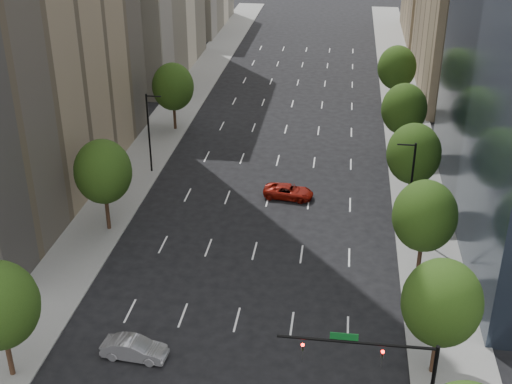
% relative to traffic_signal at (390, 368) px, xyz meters
% --- Properties ---
extents(sidewalk_left, '(6.00, 200.00, 0.15)m').
position_rel_traffic_signal_xyz_m(sidewalk_left, '(-26.03, 30.00, -5.10)').
color(sidewalk_left, slate).
rests_on(sidewalk_left, ground).
extents(sidewalk_right, '(6.00, 200.00, 0.15)m').
position_rel_traffic_signal_xyz_m(sidewalk_right, '(4.97, 30.00, -5.10)').
color(sidewalk_right, slate).
rests_on(sidewalk_right, ground).
extents(tree_right_1, '(5.20, 5.20, 8.75)m').
position_rel_traffic_signal_xyz_m(tree_right_1, '(3.47, 6.00, 0.58)').
color(tree_right_1, '#382316').
rests_on(tree_right_1, ground).
extents(tree_right_2, '(5.20, 5.20, 8.61)m').
position_rel_traffic_signal_xyz_m(tree_right_2, '(3.47, 18.00, 0.43)').
color(tree_right_2, '#382316').
rests_on(tree_right_2, ground).
extents(tree_right_3, '(5.20, 5.20, 8.89)m').
position_rel_traffic_signal_xyz_m(tree_right_3, '(3.47, 30.00, 0.72)').
color(tree_right_3, '#382316').
rests_on(tree_right_3, ground).
extents(tree_right_4, '(5.20, 5.20, 8.46)m').
position_rel_traffic_signal_xyz_m(tree_right_4, '(3.47, 44.00, 0.29)').
color(tree_right_4, '#382316').
rests_on(tree_right_4, ground).
extents(tree_right_5, '(5.20, 5.20, 8.75)m').
position_rel_traffic_signal_xyz_m(tree_right_5, '(3.47, 60.00, 0.58)').
color(tree_right_5, '#382316').
rests_on(tree_right_5, ground).
extents(tree_left_1, '(5.20, 5.20, 8.97)m').
position_rel_traffic_signal_xyz_m(tree_left_1, '(-24.53, 22.00, 0.79)').
color(tree_left_1, '#382316').
rests_on(tree_left_1, ground).
extents(tree_left_2, '(5.20, 5.20, 8.68)m').
position_rel_traffic_signal_xyz_m(tree_left_2, '(-24.53, 48.00, 0.50)').
color(tree_left_2, '#382316').
rests_on(tree_left_2, ground).
extents(streetlight_rn, '(1.70, 0.20, 9.00)m').
position_rel_traffic_signal_xyz_m(streetlight_rn, '(2.91, 25.00, -0.33)').
color(streetlight_rn, black).
rests_on(streetlight_rn, ground).
extents(streetlight_ln, '(1.70, 0.20, 9.00)m').
position_rel_traffic_signal_xyz_m(streetlight_ln, '(-23.96, 35.00, -0.33)').
color(streetlight_ln, black).
rests_on(streetlight_ln, ground).
extents(traffic_signal, '(9.12, 0.40, 7.38)m').
position_rel_traffic_signal_xyz_m(traffic_signal, '(0.00, 0.00, 0.00)').
color(traffic_signal, black).
rests_on(traffic_signal, ground).
extents(car_silver, '(4.70, 1.94, 1.51)m').
position_rel_traffic_signal_xyz_m(car_silver, '(-16.90, 4.86, -4.42)').
color(car_silver, gray).
rests_on(car_silver, ground).
extents(car_red_far, '(5.31, 2.93, 1.41)m').
position_rel_traffic_signal_xyz_m(car_red_far, '(-8.48, 30.76, -4.47)').
color(car_red_far, maroon).
rests_on(car_red_far, ground).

